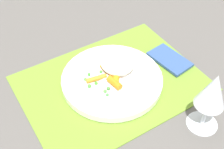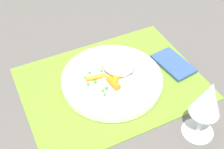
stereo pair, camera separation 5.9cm
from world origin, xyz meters
TOP-DOWN VIEW (x-y plane):
  - ground_plane at (0.00, 0.00)m, footprint 2.40×2.40m
  - placemat at (0.00, 0.00)m, footprint 0.47×0.35m
  - plate at (0.00, 0.00)m, footprint 0.27×0.27m
  - rice_mound at (-0.03, -0.02)m, footprint 0.09×0.10m
  - carrot_portion at (0.01, 0.01)m, footprint 0.08×0.10m
  - pea_scatter at (0.03, 0.00)m, footprint 0.09×0.09m
  - fork at (-0.02, 0.01)m, footprint 0.17×0.09m
  - wine_glass at (-0.11, 0.22)m, footprint 0.07×0.07m
  - napkin at (-0.19, 0.01)m, footprint 0.09×0.13m

SIDE VIEW (x-z plane):
  - ground_plane at x=0.00m, z-range 0.00..0.00m
  - placemat at x=0.00m, z-range 0.00..0.01m
  - napkin at x=-0.19m, z-range 0.01..0.01m
  - plate at x=0.00m, z-range 0.01..0.03m
  - fork at x=-0.02m, z-range 0.03..0.03m
  - pea_scatter at x=0.03m, z-range 0.02..0.03m
  - carrot_portion at x=0.01m, z-range 0.02..0.04m
  - rice_mound at x=-0.03m, z-range 0.03..0.06m
  - wine_glass at x=-0.11m, z-range 0.03..0.19m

